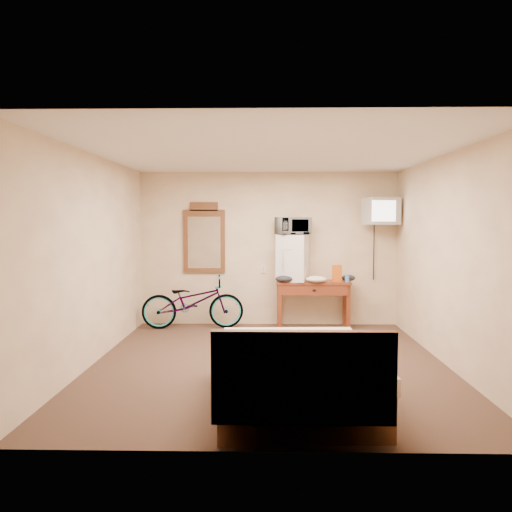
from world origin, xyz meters
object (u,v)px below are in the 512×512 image
(blue_cup, at_px, (347,278))
(bicycle, at_px, (193,302))
(wall_mirror, at_px, (204,239))
(bed, at_px, (296,374))
(mini_fridge, at_px, (293,258))
(desk, at_px, (313,290))
(microwave, at_px, (293,226))
(crt_television, at_px, (381,211))

(blue_cup, distance_m, bicycle, 2.47)
(wall_mirror, distance_m, bed, 4.04)
(mini_fridge, xyz_separation_m, blue_cup, (0.85, -0.13, -0.31))
(blue_cup, distance_m, wall_mirror, 2.39)
(desk, height_order, microwave, microwave)
(bed, bearing_deg, microwave, 87.57)
(wall_mirror, height_order, bed, wall_mirror)
(crt_television, xyz_separation_m, wall_mirror, (-2.82, 0.25, -0.44))
(desk, xyz_separation_m, wall_mirror, (-1.77, 0.27, 0.81))
(wall_mirror, bearing_deg, microwave, -8.50)
(mini_fridge, relative_size, crt_television, 1.17)
(blue_cup, xyz_separation_m, wall_mirror, (-2.29, 0.35, 0.61))
(mini_fridge, bearing_deg, bed, -92.43)
(blue_cup, relative_size, crt_television, 0.19)
(desk, bearing_deg, bed, -97.93)
(desk, distance_m, wall_mirror, 1.96)
(wall_mirror, bearing_deg, bicycle, -114.85)
(mini_fridge, height_order, bicycle, mini_fridge)
(desk, bearing_deg, microwave, 170.81)
(desk, height_order, bicycle, bicycle)
(microwave, bearing_deg, bed, -114.06)
(desk, relative_size, microwave, 2.35)
(crt_television, relative_size, bicycle, 0.39)
(blue_cup, height_order, bed, bed)
(crt_television, height_order, wall_mirror, crt_television)
(mini_fridge, distance_m, crt_television, 1.57)
(bicycle, relative_size, bed, 0.82)
(mini_fridge, relative_size, wall_mirror, 0.64)
(mini_fridge, distance_m, bicycle, 1.74)
(wall_mirror, bearing_deg, desk, -8.63)
(desk, relative_size, wall_mirror, 1.02)
(wall_mirror, bearing_deg, bed, -70.52)
(bicycle, bearing_deg, blue_cup, -96.63)
(mini_fridge, xyz_separation_m, microwave, (0.00, 0.00, 0.51))
(mini_fridge, xyz_separation_m, bicycle, (-1.59, -0.11, -0.70))
(mini_fridge, relative_size, microwave, 1.48)
(mini_fridge, height_order, crt_television, crt_television)
(microwave, bearing_deg, blue_cup, -30.64)
(microwave, bearing_deg, desk, -30.82)
(desk, bearing_deg, crt_television, 0.90)
(bicycle, bearing_deg, wall_mirror, -30.86)
(bicycle, height_order, bed, bed)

